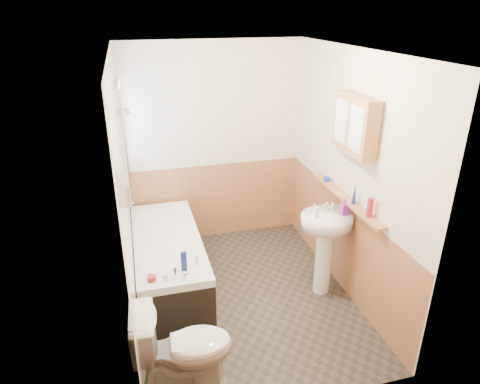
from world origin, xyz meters
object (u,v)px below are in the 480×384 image
at_px(toilet, 184,349).
at_px(sink, 325,237).
at_px(medicine_cabinet, 355,125).
at_px(bathtub, 168,259).
at_px(pine_shelf, 345,198).

height_order(toilet, sink, sink).
bearing_deg(toilet, medicine_cabinet, -61.98).
xyz_separation_m(sink, medicine_cabinet, (0.17, -0.05, 1.18)).
bearing_deg(toilet, bathtub, 1.43).
bearing_deg(medicine_cabinet, toilet, -154.59).
relative_size(pine_shelf, medicine_cabinet, 2.34).
relative_size(sink, pine_shelf, 0.75).
xyz_separation_m(sink, pine_shelf, (0.20, 0.05, 0.40)).
distance_m(bathtub, toilet, 1.46).
relative_size(bathtub, medicine_cabinet, 2.98).
bearing_deg(medicine_cabinet, sink, 165.32).
bearing_deg(bathtub, sink, -19.82).
distance_m(toilet, sink, 1.85).
xyz_separation_m(toilet, sink, (1.60, 0.89, 0.28)).
bearing_deg(sink, medicine_cabinet, -16.40).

